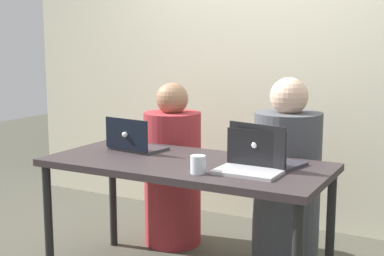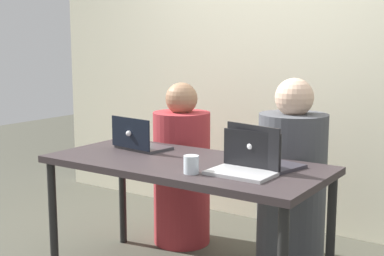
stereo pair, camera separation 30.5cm
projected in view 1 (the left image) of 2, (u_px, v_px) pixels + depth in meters
name	position (u px, v px, depth m)	size (l,w,h in m)	color
back_wall	(270.00, 73.00, 4.12)	(4.50, 0.10, 2.34)	beige
desk	(186.00, 173.00, 3.03)	(1.61, 0.74, 0.75)	#32292B
person_on_left	(173.00, 173.00, 3.74)	(0.47, 0.47, 1.14)	#A02D32
person_on_right	(286.00, 184.00, 3.35)	(0.47, 0.47, 1.20)	#4A4C52
laptop_back_left	(134.00, 143.00, 3.30)	(0.36, 0.26, 0.21)	#3A393D
laptop_front_right	(251.00, 163.00, 2.76)	(0.34, 0.25, 0.21)	#B6B6B8
laptop_back_right	(265.00, 156.00, 2.90)	(0.40, 0.33, 0.24)	#36333B
water_glass_right	(198.00, 166.00, 2.74)	(0.08, 0.08, 0.09)	silver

